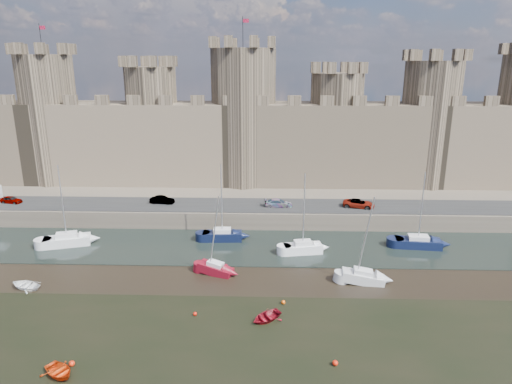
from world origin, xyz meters
TOP-DOWN VIEW (x-y plane):
  - ground at (0.00, 0.00)m, footprint 160.00×160.00m
  - water_channel at (0.00, 24.00)m, footprint 160.00×12.00m
  - quay at (0.00, 60.00)m, footprint 160.00×60.00m
  - road at (0.00, 34.00)m, footprint 160.00×7.00m
  - castle at (-0.64, 48.00)m, footprint 108.50×11.00m
  - car_0 at (-32.92, 33.96)m, footprint 3.58×2.07m
  - car_1 at (-9.74, 34.43)m, footprint 3.81×1.71m
  - car_2 at (7.97, 33.49)m, footprint 4.11×1.69m
  - car_3 at (19.90, 33.47)m, footprint 5.00×3.19m
  - sailboat_0 at (-20.06, 23.72)m, footprint 6.22×3.89m
  - sailboat_1 at (0.28, 26.15)m, footprint 5.35×2.28m
  - sailboat_2 at (10.92, 22.25)m, footprint 5.07×2.68m
  - sailboat_3 at (26.11, 24.56)m, footprint 5.98×2.81m
  - sailboat_4 at (0.51, 16.15)m, footprint 4.31×2.82m
  - sailboat_5 at (17.03, 14.53)m, footprint 4.78×2.25m
  - dinghy_0 at (-9.60, -1.83)m, footprint 3.90×3.76m
  - dinghy_4 at (6.45, 6.56)m, footprint 3.77×3.64m
  - dinghy_6 at (-19.54, 12.00)m, footprint 3.54×2.86m
  - buoy_0 at (-9.14, -0.59)m, footprint 0.48×0.48m
  - buoy_1 at (-0.43, 7.21)m, footprint 0.38×0.38m
  - buoy_3 at (8.14, 9.62)m, footprint 0.43×0.43m
  - buoy_5 at (12.07, 0.15)m, footprint 0.47×0.47m

SIDE VIEW (x-z plane):
  - ground at x=0.00m, z-range 0.00..0.00m
  - water_channel at x=0.00m, z-range 0.00..0.08m
  - buoy_1 at x=-0.43m, z-range 0.00..0.38m
  - buoy_3 at x=8.14m, z-range 0.00..0.43m
  - buoy_5 at x=12.07m, z-range 0.00..0.47m
  - buoy_0 at x=-9.14m, z-range 0.00..0.48m
  - dinghy_4 at x=6.45m, z-range 0.00..0.64m
  - dinghy_6 at x=-19.54m, z-range 0.00..0.65m
  - dinghy_0 at x=-9.60m, z-range 0.00..0.66m
  - sailboat_4 at x=0.51m, z-range -3.99..5.40m
  - sailboat_5 at x=17.03m, z-range -4.27..5.71m
  - sailboat_3 at x=26.11m, z-range -4.28..5.85m
  - sailboat_1 at x=0.28m, z-range -4.45..6.10m
  - sailboat_2 at x=10.92m, z-range -4.38..6.03m
  - sailboat_0 at x=-20.06m, z-range -4.60..6.27m
  - quay at x=0.00m, z-range 0.00..2.50m
  - road at x=0.00m, z-range 2.50..2.60m
  - car_0 at x=-32.92m, z-range 2.50..3.65m
  - car_2 at x=7.97m, z-range 2.50..3.69m
  - car_1 at x=-9.74m, z-range 2.50..3.71m
  - car_3 at x=19.90m, z-range 2.50..3.79m
  - castle at x=-0.64m, z-range -2.83..26.17m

